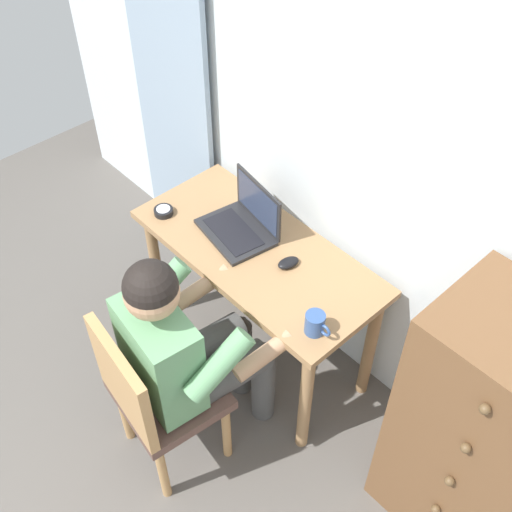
{
  "coord_description": "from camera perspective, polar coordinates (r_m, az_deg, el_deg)",
  "views": [
    {
      "loc": [
        1.01,
        0.52,
        2.7
      ],
      "look_at": [
        -0.34,
        1.76,
        0.83
      ],
      "focal_mm": 44.38,
      "sensor_mm": 36.0,
      "label": 1
    }
  ],
  "objects": [
    {
      "name": "computer_mouse",
      "position": [
        2.71,
        2.94,
        -0.61
      ],
      "size": [
        0.08,
        0.11,
        0.03
      ],
      "primitive_type": "ellipsoid",
      "rotation": [
        0.0,
        0.0,
        -0.2
      ],
      "color": "black",
      "rests_on": "desk"
    },
    {
      "name": "laptop",
      "position": [
        2.84,
        -1.17,
        3.08
      ],
      "size": [
        0.38,
        0.3,
        0.24
      ],
      "color": "#232326",
      "rests_on": "desk"
    },
    {
      "name": "desk_clock",
      "position": [
        2.99,
        -8.33,
        4.02
      ],
      "size": [
        0.09,
        0.09,
        0.03
      ],
      "color": "black",
      "rests_on": "desk"
    },
    {
      "name": "chair",
      "position": [
        2.65,
        -9.24,
        -12.22
      ],
      "size": [
        0.46,
        0.45,
        0.87
      ],
      "color": "brown",
      "rests_on": "ground_plane"
    },
    {
      "name": "dresser",
      "position": [
        2.54,
        20.23,
        -15.13
      ],
      "size": [
        0.62,
        0.49,
        1.19
      ],
      "color": "brown",
      "rests_on": "ground_plane"
    },
    {
      "name": "person_seated",
      "position": [
        2.54,
        -6.14,
        -8.04
      ],
      "size": [
        0.57,
        0.61,
        1.19
      ],
      "color": "#4C4C4C",
      "rests_on": "ground_plane"
    },
    {
      "name": "coffee_mug",
      "position": [
        2.46,
        5.38,
        -6.09
      ],
      "size": [
        0.12,
        0.08,
        0.09
      ],
      "color": "#33518C",
      "rests_on": "desk"
    },
    {
      "name": "curtain_panel",
      "position": [
        3.31,
        -7.78,
        15.73
      ],
      "size": [
        0.6,
        0.03,
        2.16
      ],
      "primitive_type": "cube",
      "color": "#8EA3B7",
      "rests_on": "ground_plane"
    },
    {
      "name": "wall_back",
      "position": [
        2.44,
        13.24,
        7.7
      ],
      "size": [
        4.8,
        0.05,
        2.5
      ],
      "primitive_type": "cube",
      "color": "silver",
      "rests_on": "ground_plane"
    },
    {
      "name": "desk",
      "position": [
        2.88,
        0.12,
        -1.07
      ],
      "size": [
        1.18,
        0.54,
        0.73
      ],
      "color": "#9E754C",
      "rests_on": "ground_plane"
    }
  ]
}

